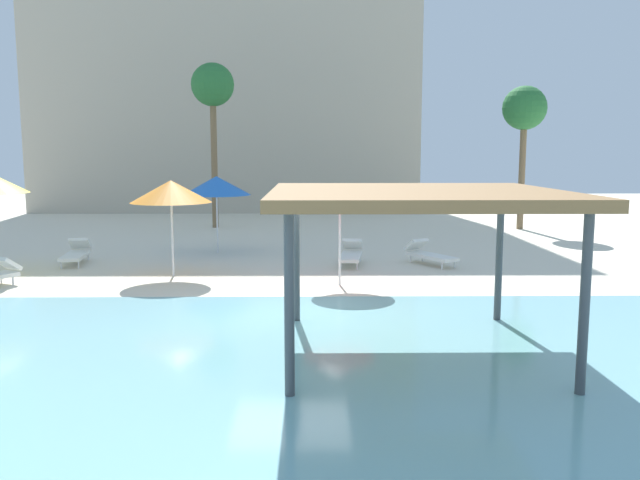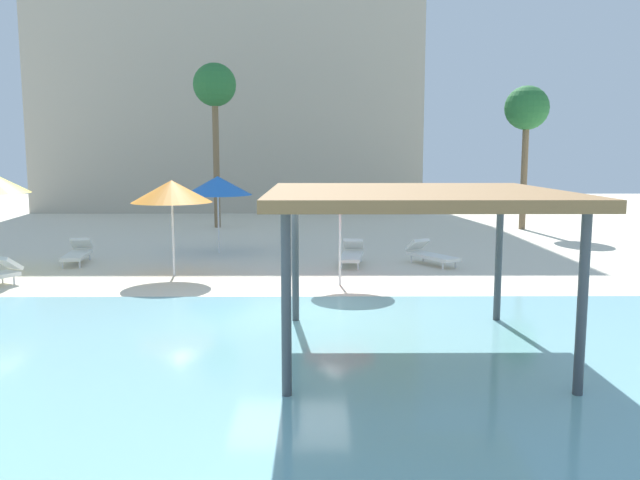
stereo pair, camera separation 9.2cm
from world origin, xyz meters
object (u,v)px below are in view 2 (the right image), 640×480
at_px(lounge_chair_1, 352,254).
at_px(palm_tree_1, 215,90).
at_px(lounge_chair_3, 429,254).
at_px(beach_umbrella_orange_1, 172,191).
at_px(beach_umbrella_blue_3, 218,186).
at_px(shade_pavilion, 414,199).
at_px(palm_tree_0, 527,111).
at_px(beach_umbrella_red_0, 340,198).
at_px(lounge_chair_2, 78,252).

bearing_deg(lounge_chair_1, palm_tree_1, -143.02).
relative_size(lounge_chair_3, palm_tree_1, 0.27).
bearing_deg(lounge_chair_3, beach_umbrella_orange_1, -107.35).
bearing_deg(lounge_chair_3, lounge_chair_1, -121.01).
xyz_separation_m(beach_umbrella_blue_3, lounge_chair_3, (6.72, -2.39, -1.94)).
bearing_deg(shade_pavilion, palm_tree_1, 108.07).
height_order(beach_umbrella_blue_3, lounge_chair_1, beach_umbrella_blue_3).
relative_size(shade_pavilion, palm_tree_1, 0.65).
bearing_deg(lounge_chair_3, palm_tree_0, 117.34).
bearing_deg(lounge_chair_1, beach_umbrella_red_0, -1.35).
bearing_deg(palm_tree_0, palm_tree_1, 176.66).
distance_m(lounge_chair_1, lounge_chair_3, 2.34).
distance_m(shade_pavilion, beach_umbrella_blue_3, 12.12).
distance_m(lounge_chair_2, palm_tree_0, 19.26).
bearing_deg(beach_umbrella_blue_3, palm_tree_0, 28.33).
distance_m(beach_umbrella_red_0, lounge_chair_2, 8.80).
bearing_deg(palm_tree_1, lounge_chair_3, -51.41).
xyz_separation_m(beach_umbrella_orange_1, palm_tree_0, (13.07, 10.81, 2.82)).
height_order(beach_umbrella_orange_1, beach_umbrella_blue_3, beach_umbrella_orange_1).
height_order(lounge_chair_1, palm_tree_0, palm_tree_0).
distance_m(beach_umbrella_blue_3, lounge_chair_2, 4.92).
bearing_deg(lounge_chair_3, beach_umbrella_red_0, -73.35).
bearing_deg(beach_umbrella_orange_1, beach_umbrella_blue_3, 81.27).
bearing_deg(palm_tree_1, lounge_chair_2, -106.51).
bearing_deg(lounge_chair_1, beach_umbrella_blue_3, -110.85).
xyz_separation_m(shade_pavilion, palm_tree_1, (-6.06, 18.58, 3.53)).
bearing_deg(lounge_chair_1, shade_pavilion, 10.96).
relative_size(palm_tree_0, palm_tree_1, 0.86).
bearing_deg(palm_tree_1, beach_umbrella_blue_3, -81.08).
bearing_deg(beach_umbrella_red_0, beach_umbrella_orange_1, 163.67).
distance_m(beach_umbrella_orange_1, lounge_chair_1, 5.66).
xyz_separation_m(beach_umbrella_orange_1, palm_tree_1, (-0.55, 11.61, 3.81)).
height_order(beach_umbrella_orange_1, palm_tree_0, palm_tree_0).
xyz_separation_m(beach_umbrella_orange_1, lounge_chair_1, (5.01, 1.74, -1.99)).
xyz_separation_m(lounge_chair_2, palm_tree_0, (16.45, 8.79, 4.81)).
distance_m(shade_pavilion, lounge_chair_1, 9.02).
relative_size(beach_umbrella_red_0, palm_tree_0, 0.40).
bearing_deg(palm_tree_0, beach_umbrella_red_0, -125.13).
distance_m(lounge_chair_1, lounge_chair_2, 8.40).
height_order(shade_pavilion, beach_umbrella_red_0, shade_pavilion).
bearing_deg(palm_tree_0, lounge_chair_2, -151.89).
height_order(beach_umbrella_red_0, lounge_chair_2, beach_umbrella_red_0).
xyz_separation_m(shade_pavilion, palm_tree_0, (7.55, 17.79, 2.54)).
xyz_separation_m(beach_umbrella_orange_1, lounge_chair_3, (7.35, 1.72, -1.99)).
relative_size(shade_pavilion, beach_umbrella_orange_1, 1.80).
bearing_deg(lounge_chair_3, shade_pavilion, -42.40).
bearing_deg(shade_pavilion, beach_umbrella_blue_3, 113.78).
height_order(lounge_chair_1, palm_tree_1, palm_tree_1).
height_order(beach_umbrella_orange_1, palm_tree_1, palm_tree_1).
xyz_separation_m(beach_umbrella_blue_3, lounge_chair_1, (4.38, -2.37, -1.94)).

